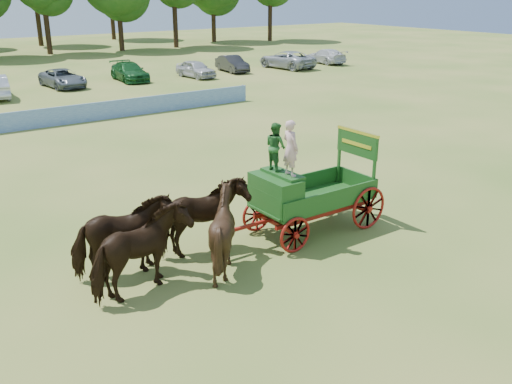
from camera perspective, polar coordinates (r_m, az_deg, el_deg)
name	(u,v)px	position (r m, az deg, el deg)	size (l,w,h in m)	color
ground	(256,226)	(18.51, -0.05, -3.43)	(160.00, 160.00, 0.00)	olive
horse_lead_left	(141,253)	(14.44, -11.42, -6.00)	(1.20, 2.64, 2.23)	black
horse_lead_right	(123,238)	(15.37, -13.14, -4.50)	(1.20, 2.64, 2.23)	black
horse_wheel_left	(223,230)	(15.45, -3.31, -3.84)	(1.80, 2.03, 2.24)	black
horse_wheel_right	(202,218)	(16.32, -5.39, -2.57)	(1.20, 2.64, 2.23)	black
farm_dray	(295,187)	(17.32, 3.97, 0.55)	(6.00, 2.00, 3.79)	#A51C10
sponsor_banner	(52,117)	(33.75, -19.71, 7.08)	(26.00, 0.08, 1.05)	#1C4C9A
parked_cars	(47,80)	(45.85, -20.13, 10.44)	(58.15, 7.18, 1.62)	silver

